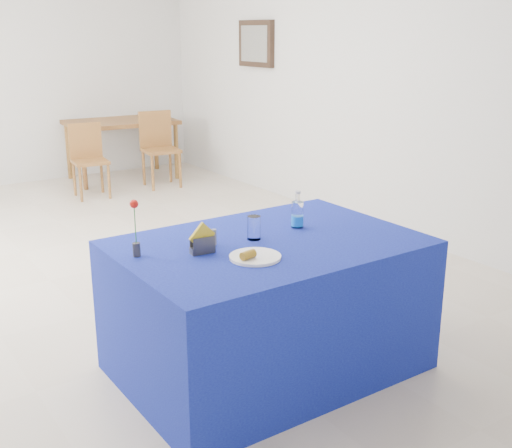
% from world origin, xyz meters
% --- Properties ---
extents(floor, '(7.00, 7.00, 0.00)m').
position_xyz_m(floor, '(0.00, 0.00, 0.00)').
color(floor, beige).
rests_on(floor, ground).
extents(room_shell, '(7.00, 7.00, 7.00)m').
position_xyz_m(room_shell, '(0.00, 0.00, 1.75)').
color(room_shell, silver).
rests_on(room_shell, ground).
extents(picture_frame, '(0.06, 0.64, 0.52)m').
position_xyz_m(picture_frame, '(2.47, 1.60, 1.70)').
color(picture_frame, black).
rests_on(picture_frame, room_shell).
extents(picture_art, '(0.02, 0.52, 0.40)m').
position_xyz_m(picture_art, '(2.44, 1.60, 1.70)').
color(picture_art, '#998C66').
rests_on(picture_art, room_shell).
extents(plate, '(0.26, 0.26, 0.01)m').
position_xyz_m(plate, '(-0.15, -2.22, 0.77)').
color(plate, white).
rests_on(plate, blue_table).
extents(drinking_glass, '(0.07, 0.07, 0.13)m').
position_xyz_m(drinking_glass, '(0.02, -1.97, 0.82)').
color(drinking_glass, white).
rests_on(drinking_glass, blue_table).
extents(salt_shaker, '(0.03, 0.03, 0.08)m').
position_xyz_m(salt_shaker, '(-0.27, -1.90, 0.80)').
color(salt_shaker, slate).
rests_on(salt_shaker, blue_table).
extents(pepper_shaker, '(0.03, 0.03, 0.08)m').
position_xyz_m(pepper_shaker, '(-0.21, -1.92, 0.80)').
color(pepper_shaker, slate).
rests_on(pepper_shaker, blue_table).
extents(blue_table, '(1.60, 1.10, 0.76)m').
position_xyz_m(blue_table, '(0.06, -2.03, 0.38)').
color(blue_table, navy).
rests_on(blue_table, floor).
extents(water_bottle, '(0.07, 0.07, 0.21)m').
position_xyz_m(water_bottle, '(0.35, -1.92, 0.83)').
color(water_bottle, white).
rests_on(water_bottle, blue_table).
extents(napkin_holder, '(0.15, 0.07, 0.16)m').
position_xyz_m(napkin_holder, '(-0.33, -2.00, 0.81)').
color(napkin_holder, '#3D3D43').
rests_on(napkin_holder, blue_table).
extents(rose_vase, '(0.04, 0.04, 0.29)m').
position_xyz_m(rose_vase, '(-0.62, -1.86, 0.90)').
color(rose_vase, '#29292F').
rests_on(rose_vase, blue_table).
extents(oak_table, '(1.38, 0.94, 0.76)m').
position_xyz_m(oak_table, '(1.34, 3.00, 0.68)').
color(oak_table, brown).
rests_on(oak_table, floor).
extents(chair_bg_left, '(0.42, 0.42, 0.84)m').
position_xyz_m(chair_bg_left, '(0.66, 2.37, 0.48)').
color(chair_bg_left, '#99622C').
rests_on(chair_bg_left, floor).
extents(chair_bg_right, '(0.45, 0.45, 0.91)m').
position_xyz_m(chair_bg_right, '(1.57, 2.40, 0.52)').
color(chair_bg_right, '#99622C').
rests_on(chair_bg_right, floor).
extents(banana_pieces, '(0.09, 0.06, 0.04)m').
position_xyz_m(banana_pieces, '(-0.20, -2.24, 0.80)').
color(banana_pieces, gold).
rests_on(banana_pieces, plate).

